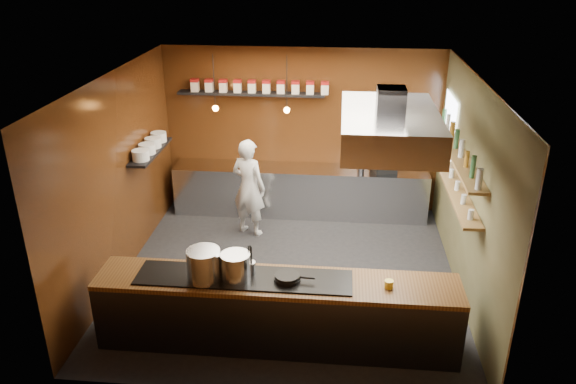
# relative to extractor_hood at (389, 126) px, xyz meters

# --- Properties ---
(floor) EXTENTS (5.00, 5.00, 0.00)m
(floor) POSITION_rel_extractor_hood_xyz_m (-1.30, 0.40, -2.51)
(floor) COLOR black
(floor) RESTS_ON ground
(back_wall) EXTENTS (5.00, 0.00, 5.00)m
(back_wall) POSITION_rel_extractor_hood_xyz_m (-1.30, 2.90, -1.01)
(back_wall) COLOR #331A09
(back_wall) RESTS_ON ground
(left_wall) EXTENTS (0.00, 5.00, 5.00)m
(left_wall) POSITION_rel_extractor_hood_xyz_m (-3.80, 0.40, -1.01)
(left_wall) COLOR #331A09
(left_wall) RESTS_ON ground
(right_wall) EXTENTS (0.00, 5.00, 5.00)m
(right_wall) POSITION_rel_extractor_hood_xyz_m (1.20, 0.40, -1.01)
(right_wall) COLOR #4E4C2C
(right_wall) RESTS_ON ground
(ceiling) EXTENTS (5.00, 5.00, 0.00)m
(ceiling) POSITION_rel_extractor_hood_xyz_m (-1.30, 0.40, 0.49)
(ceiling) COLOR silver
(ceiling) RESTS_ON back_wall
(window_pane) EXTENTS (0.00, 1.00, 1.00)m
(window_pane) POSITION_rel_extractor_hood_xyz_m (1.15, 2.10, -0.61)
(window_pane) COLOR white
(window_pane) RESTS_ON right_wall
(prep_counter) EXTENTS (4.60, 0.65, 0.90)m
(prep_counter) POSITION_rel_extractor_hood_xyz_m (-1.30, 2.57, -2.06)
(prep_counter) COLOR silver
(prep_counter) RESTS_ON floor
(pass_counter) EXTENTS (4.40, 0.72, 0.94)m
(pass_counter) POSITION_rel_extractor_hood_xyz_m (-1.30, -1.20, -2.04)
(pass_counter) COLOR #38383D
(pass_counter) RESTS_ON floor
(tin_shelf) EXTENTS (2.60, 0.26, 0.04)m
(tin_shelf) POSITION_rel_extractor_hood_xyz_m (-2.20, 2.76, -0.31)
(tin_shelf) COLOR black
(tin_shelf) RESTS_ON back_wall
(plate_shelf) EXTENTS (0.30, 1.40, 0.04)m
(plate_shelf) POSITION_rel_extractor_hood_xyz_m (-3.64, 1.40, -0.96)
(plate_shelf) COLOR black
(plate_shelf) RESTS_ON left_wall
(bottle_shelf_upper) EXTENTS (0.26, 2.80, 0.04)m
(bottle_shelf_upper) POSITION_rel_extractor_hood_xyz_m (1.04, 0.70, -0.59)
(bottle_shelf_upper) COLOR olive
(bottle_shelf_upper) RESTS_ON right_wall
(bottle_shelf_lower) EXTENTS (0.26, 2.80, 0.04)m
(bottle_shelf_lower) POSITION_rel_extractor_hood_xyz_m (1.04, 0.70, -1.06)
(bottle_shelf_lower) COLOR olive
(bottle_shelf_lower) RESTS_ON right_wall
(extractor_hood) EXTENTS (1.20, 2.00, 0.72)m
(extractor_hood) POSITION_rel_extractor_hood_xyz_m (0.00, 0.00, 0.00)
(extractor_hood) COLOR #38383D
(extractor_hood) RESTS_ON ceiling
(pendant_left) EXTENTS (0.10, 0.10, 0.95)m
(pendant_left) POSITION_rel_extractor_hood_xyz_m (-2.70, 2.10, -0.35)
(pendant_left) COLOR black
(pendant_left) RESTS_ON ceiling
(pendant_right) EXTENTS (0.10, 0.10, 0.95)m
(pendant_right) POSITION_rel_extractor_hood_xyz_m (-1.50, 2.10, -0.35)
(pendant_right) COLOR black
(pendant_right) RESTS_ON ceiling
(storage_tins) EXTENTS (2.43, 0.13, 0.22)m
(storage_tins) POSITION_rel_extractor_hood_xyz_m (-2.05, 2.76, -0.17)
(storage_tins) COLOR beige
(storage_tins) RESTS_ON tin_shelf
(plate_stacks) EXTENTS (0.26, 1.16, 0.16)m
(plate_stacks) POSITION_rel_extractor_hood_xyz_m (-3.64, 1.40, -0.86)
(plate_stacks) COLOR white
(plate_stacks) RESTS_ON plate_shelf
(bottles) EXTENTS (0.06, 2.66, 0.24)m
(bottles) POSITION_rel_extractor_hood_xyz_m (1.04, 0.70, -0.45)
(bottles) COLOR silver
(bottles) RESTS_ON bottle_shelf_upper
(wine_glasses) EXTENTS (0.07, 2.37, 0.13)m
(wine_glasses) POSITION_rel_extractor_hood_xyz_m (1.04, 0.70, -0.97)
(wine_glasses) COLOR silver
(wine_glasses) RESTS_ON bottle_shelf_lower
(stockpot_large) EXTENTS (0.48, 0.48, 0.39)m
(stockpot_large) POSITION_rel_extractor_hood_xyz_m (-2.15, -1.29, -1.37)
(stockpot_large) COLOR silver
(stockpot_large) RESTS_ON pass_counter
(stockpot_small) EXTENTS (0.43, 0.43, 0.33)m
(stockpot_small) POSITION_rel_extractor_hood_xyz_m (-1.79, -1.25, -1.40)
(stockpot_small) COLOR silver
(stockpot_small) RESTS_ON pass_counter
(utensil_crock) EXTENTS (0.15, 0.15, 0.16)m
(utensil_crock) POSITION_rel_extractor_hood_xyz_m (-1.63, -1.12, -1.48)
(utensil_crock) COLOR #B6B8BD
(utensil_crock) RESTS_ON pass_counter
(frying_pan) EXTENTS (0.49, 0.32, 0.08)m
(frying_pan) POSITION_rel_extractor_hood_xyz_m (-1.17, -1.23, -1.53)
(frying_pan) COLOR black
(frying_pan) RESTS_ON pass_counter
(butter_jar) EXTENTS (0.13, 0.13, 0.09)m
(butter_jar) POSITION_rel_extractor_hood_xyz_m (0.02, -1.24, -1.54)
(butter_jar) COLOR yellow
(butter_jar) RESTS_ON pass_counter
(espresso_machine) EXTENTS (0.47, 0.46, 0.39)m
(espresso_machine) POSITION_rel_extractor_hood_xyz_m (0.19, 2.58, -1.41)
(espresso_machine) COLOR black
(espresso_machine) RESTS_ON prep_counter
(chef) EXTENTS (0.73, 0.62, 1.70)m
(chef) POSITION_rel_extractor_hood_xyz_m (-2.11, 1.71, -1.66)
(chef) COLOR white
(chef) RESTS_ON floor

